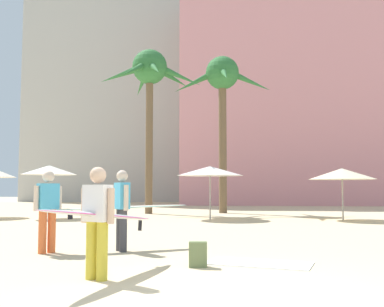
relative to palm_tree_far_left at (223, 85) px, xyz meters
name	(u,v)px	position (x,y,z in m)	size (l,w,h in m)	color
ground	(203,298)	(-0.09, -18.46, -6.89)	(120.00, 120.00, 0.00)	beige
hotel_pink	(305,93)	(6.85, 14.04, 2.51)	(20.55, 8.10, 18.79)	pink
hotel_tower_gray	(114,33)	(-12.05, 23.26, 11.52)	(16.20, 9.86, 36.82)	#BCB7AD
palm_tree_far_left	(223,85)	(0.00, 0.00, 0.00)	(5.40, 5.40, 8.46)	brown
palm_tree_left	(150,77)	(-3.82, -0.92, 0.28)	(5.60, 5.21, 8.64)	brown
cafe_umbrella_0	(49,170)	(-7.56, -4.86, -4.79)	(2.39, 2.39, 2.31)	gray
cafe_umbrella_1	(210,171)	(-0.51, -4.92, -4.85)	(2.80, 2.80, 2.24)	gray
cafe_umbrella_3	(342,174)	(4.95, -5.00, -4.99)	(2.72, 2.72, 2.13)	gray
beach_towel	(259,263)	(0.75, -15.92, -6.88)	(1.80, 0.85, 0.01)	white
backpack	(198,255)	(-0.28, -16.35, -6.69)	(0.31, 0.25, 0.42)	#637247
person_mid_center	(123,207)	(-2.00, -14.50, -5.97)	(2.70, 1.75, 1.69)	#3D3D42
person_near_right	(100,217)	(-1.67, -17.37, -6.00)	(1.21, 2.80, 1.62)	gold
person_far_right	(48,208)	(-3.44, -14.99, -5.97)	(0.47, 0.52, 1.67)	orange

